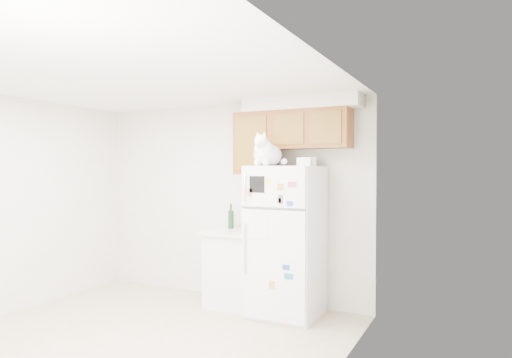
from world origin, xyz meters
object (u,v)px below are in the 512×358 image
Objects in this scene: storage_box_front at (305,162)px; bottle_green at (231,216)px; refrigerator at (286,241)px; bottle_amber at (245,218)px; base_counter at (236,268)px; storage_box_back at (309,162)px; cat at (267,153)px.

storage_box_front is 1.29m from bottle_green.
refrigerator is 0.68m from bottle_amber.
base_counter is 5.11× the size of storage_box_back.
storage_box_back is 1.23m from bottle_green.
storage_box_back reaches higher than bottle_green.
storage_box_back reaches higher than bottle_amber.
bottle_amber is (-0.82, 0.01, -0.68)m from storage_box_back.
refrigerator is at bearing 159.06° from storage_box_front.
storage_box_front is at bearing -91.12° from storage_box_back.
storage_box_back is at bearing -0.92° from bottle_amber.
storage_box_back is (0.90, 0.10, 1.29)m from base_counter.
bottle_amber is (0.08, 0.11, 0.60)m from base_counter.
storage_box_back is at bearing 39.65° from refrigerator.
bottle_green is at bearing 160.28° from storage_box_front.
bottle_green is (-0.82, 0.19, 0.22)m from refrigerator.
bottle_green is 1.07× the size of bottle_amber.
storage_box_front is 0.52× the size of bottle_amber.
base_counter is at bearing -123.50° from bottle_amber.
base_counter is 1.72× the size of cat.
storage_box_front is at bearing -14.48° from refrigerator.
storage_box_back is (0.37, 0.35, -0.09)m from cat.
cat is 1.08m from bottle_green.
bottle_amber is at bearing 168.71° from storage_box_back.
cat reaches higher than refrigerator.
storage_box_back is at bearing 43.65° from cat.
storage_box_back is 1.20× the size of storage_box_front.
storage_box_back reaches higher than base_counter.
cat is (0.53, -0.25, 1.38)m from base_counter.
cat is 0.97m from bottle_amber.
cat is 0.43m from storage_box_front.
storage_box_front is (0.94, -0.14, 1.28)m from base_counter.
bottle_amber is (0.21, -0.00, -0.01)m from bottle_green.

